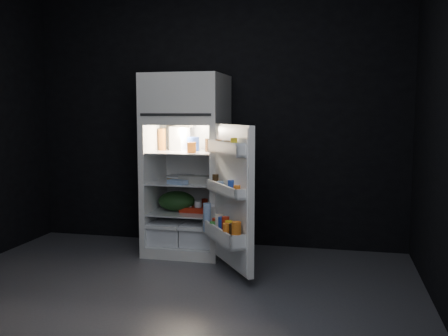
% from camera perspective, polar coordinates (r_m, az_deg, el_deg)
% --- Properties ---
extents(floor, '(4.00, 3.40, 0.00)m').
position_cam_1_polar(floor, '(3.95, -7.15, -14.63)').
color(floor, '#525257').
rests_on(floor, ground).
extents(wall_back, '(4.00, 0.00, 2.70)m').
position_cam_1_polar(wall_back, '(5.31, -1.03, 5.73)').
color(wall_back, black).
rests_on(wall_back, ground).
extents(wall_front, '(4.00, 0.00, 2.70)m').
position_cam_1_polar(wall_front, '(2.17, -23.25, 4.18)').
color(wall_front, black).
rests_on(wall_front, ground).
extents(refrigerator, '(0.76, 0.71, 1.78)m').
position_cam_1_polar(refrigerator, '(5.02, -4.19, 1.16)').
color(refrigerator, white).
rests_on(refrigerator, ground).
extents(fridge_door, '(0.56, 0.70, 1.22)m').
position_cam_1_polar(fridge_door, '(4.24, 0.70, -3.52)').
color(fridge_door, white).
rests_on(fridge_door, ground).
extents(milk_jug, '(0.19, 0.19, 0.24)m').
position_cam_1_polar(milk_jug, '(5.08, -5.09, 3.37)').
color(milk_jug, white).
rests_on(milk_jug, refrigerator).
extents(mayo_jar, '(0.15, 0.15, 0.14)m').
position_cam_1_polar(mayo_jar, '(4.99, -3.54, 2.75)').
color(mayo_jar, '#1D3C9F').
rests_on(mayo_jar, refrigerator).
extents(jam_jar, '(0.12, 0.12, 0.13)m').
position_cam_1_polar(jam_jar, '(4.90, -1.62, 2.63)').
color(jam_jar, black).
rests_on(jam_jar, refrigerator).
extents(amber_bottle, '(0.09, 0.09, 0.22)m').
position_cam_1_polar(amber_bottle, '(5.11, -7.09, 3.25)').
color(amber_bottle, '#AF611C').
rests_on(amber_bottle, refrigerator).
extents(small_carton, '(0.10, 0.08, 0.10)m').
position_cam_1_polar(small_carton, '(4.79, -3.73, 2.36)').
color(small_carton, orange).
rests_on(small_carton, refrigerator).
extents(egg_carton, '(0.32, 0.14, 0.07)m').
position_cam_1_polar(egg_carton, '(4.87, -3.28, -1.30)').
color(egg_carton, gray).
rests_on(egg_carton, refrigerator).
extents(pie, '(0.36, 0.36, 0.04)m').
position_cam_1_polar(pie, '(5.05, -4.92, -1.21)').
color(pie, '#A28155').
rests_on(pie, refrigerator).
extents(flat_package, '(0.21, 0.16, 0.04)m').
position_cam_1_polar(flat_package, '(4.80, -5.34, -1.60)').
color(flat_package, '#82A0C9').
rests_on(flat_package, refrigerator).
extents(wrapped_pkg, '(0.15, 0.14, 0.05)m').
position_cam_1_polar(wrapped_pkg, '(5.03, -1.40, -1.16)').
color(wrapped_pkg, beige).
rests_on(wrapped_pkg, refrigerator).
extents(produce_bag, '(0.39, 0.33, 0.20)m').
position_cam_1_polar(produce_bag, '(5.05, -5.44, -3.77)').
color(produce_bag, '#193815').
rests_on(produce_bag, refrigerator).
extents(yogurt_tray, '(0.28, 0.16, 0.05)m').
position_cam_1_polar(yogurt_tray, '(4.98, -3.43, -4.75)').
color(yogurt_tray, '#B2220F').
rests_on(yogurt_tray, refrigerator).
extents(small_can_red, '(0.07, 0.07, 0.09)m').
position_cam_1_polar(small_can_red, '(5.20, -2.22, -4.03)').
color(small_can_red, '#B2220F').
rests_on(small_can_red, refrigerator).
extents(small_can_silver, '(0.07, 0.07, 0.09)m').
position_cam_1_polar(small_can_silver, '(5.13, -1.24, -4.17)').
color(small_can_silver, silver).
rests_on(small_can_silver, refrigerator).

